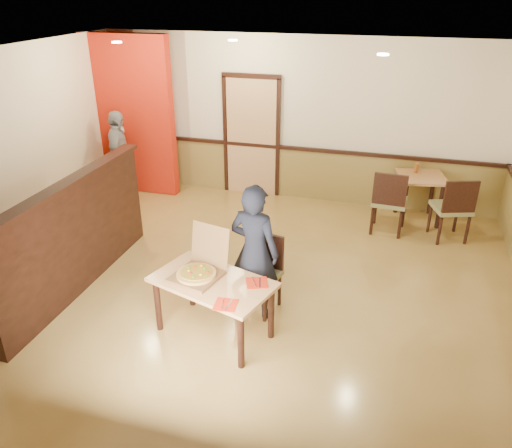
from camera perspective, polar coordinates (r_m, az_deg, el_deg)
The scene contains 23 objects.
floor at distance 6.24m, azimuth -2.35°, elevation -8.82°, with size 7.00×7.00×0.00m, color #B98F48.
ceiling at distance 5.17m, azimuth -2.94°, elevation 17.53°, with size 7.00×7.00×0.00m, color black.
wall_back at distance 8.78m, azimuth 4.69°, elevation 11.70°, with size 7.00×7.00×0.00m, color beige.
wainscot_back at distance 9.03m, azimuth 4.43°, elevation 5.81°, with size 7.00×0.04×0.90m, color olive.
chair_rail_back at distance 8.86m, azimuth 4.51°, elevation 8.62°, with size 7.00×0.06×0.06m, color black.
back_door at distance 9.02m, azimuth -0.50°, elevation 9.87°, with size 0.90×0.06×2.10m, color tan.
booth_partition at distance 6.55m, azimuth -19.94°, elevation -1.23°, with size 0.20×3.10×1.44m.
red_accent_panel at distance 9.32m, azimuth -14.11°, elevation 11.87°, with size 1.60×0.20×2.78m, color #B41D0C.
spot_a at distance 7.77m, azimuth -15.63°, elevation 19.38°, with size 0.14×0.14×0.02m, color #FFD8B2.
spot_b at distance 7.78m, azimuth -2.67°, elevation 20.25°, with size 0.14×0.14×0.02m, color #FFD8B2.
spot_c at distance 6.40m, azimuth 14.32°, elevation 18.27°, with size 0.14×0.14×0.02m, color #FFD8B2.
main_table at distance 5.42m, azimuth -4.93°, elevation -7.41°, with size 1.45×1.09×0.69m.
diner_chair at distance 5.90m, azimuth 0.59°, elevation -5.24°, with size 0.55×0.55×0.92m.
side_chair_left at distance 7.87m, azimuth 14.98°, elevation 2.70°, with size 0.54×0.54×1.03m.
side_chair_right at distance 7.93m, azimuth 21.65°, elevation 1.86°, with size 0.64×0.64×1.02m.
side_table at distance 8.45m, azimuth 18.25°, elevation 4.13°, with size 0.85×0.85×0.77m.
diner at distance 5.63m, azimuth -0.17°, elevation -3.21°, with size 0.59×0.39×1.63m, color black.
passerby at distance 9.15m, azimuth -15.31°, elevation 7.51°, with size 0.93×0.39×1.59m, color gray.
pizza_box at distance 5.43m, azimuth -6.53°, elevation -5.29°, with size 0.59×0.66×0.50m.
pizza at distance 5.41m, azimuth -6.84°, elevation -5.67°, with size 0.43×0.43×0.03m, color #D9A04F.
napkin_near at distance 4.99m, azimuth -3.49°, elevation -9.19°, with size 0.24×0.24×0.01m.
napkin_far at distance 5.31m, azimuth 0.10°, elevation -6.73°, with size 0.29×0.29×0.01m.
condiment at distance 8.47m, azimuth 17.85°, elevation 6.11°, with size 0.06×0.06×0.16m, color #9C4F1C.
Camera 1 is at (1.64, -4.85, 3.57)m, focal length 35.00 mm.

